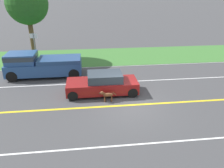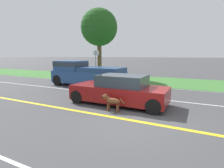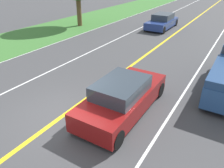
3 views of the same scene
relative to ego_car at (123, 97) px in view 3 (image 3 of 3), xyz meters
The scene contains 7 objects.
ground_plane 2.36m from the ego_car, 142.26° to the right, with size 400.00×400.00×0.00m, color #424244.
centre_divider_line 2.36m from the ego_car, 142.26° to the right, with size 0.18×160.00×0.01m, color yellow.
lane_dash_same_dir 2.29m from the ego_car, 39.25° to the right, with size 0.10×160.00×0.01m, color white.
lane_dash_oncoming 5.52m from the ego_car, 165.29° to the right, with size 0.10×160.00×0.01m, color white.
ego_car is the anchor object (origin of this frame).
dog 1.20m from the ego_car, behind, with size 0.23×1.07×0.73m.
oncoming_car 14.51m from the ego_car, 104.02° to the left, with size 1.85×4.44×1.34m.
Camera 3 is at (5.18, -4.93, 4.97)m, focal length 35.00 mm.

